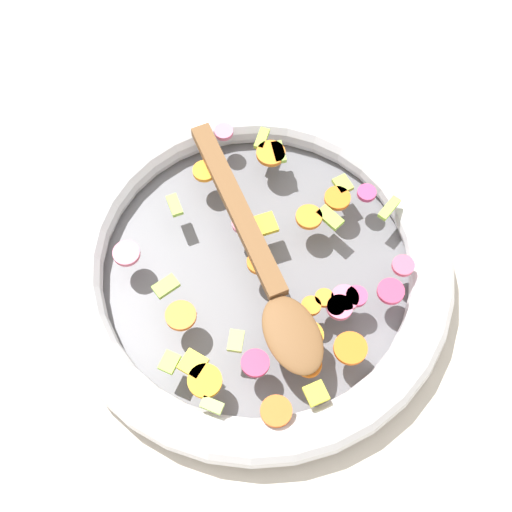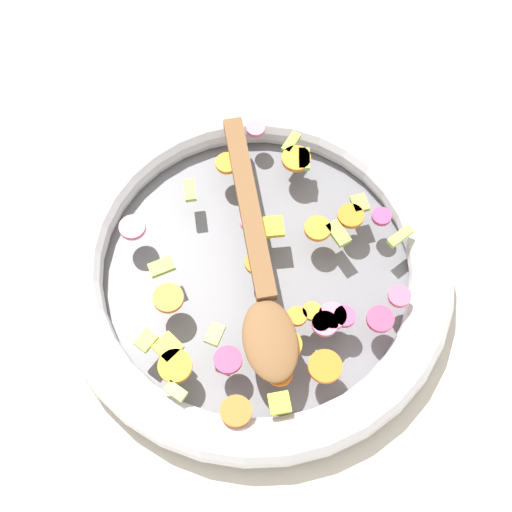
# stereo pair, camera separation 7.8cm
# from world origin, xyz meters

# --- Properties ---
(ground_plane) EXTENTS (4.00, 4.00, 0.00)m
(ground_plane) POSITION_xyz_m (0.00, 0.00, 0.00)
(ground_plane) COLOR beige
(skillet) EXTENTS (0.44, 0.44, 0.05)m
(skillet) POSITION_xyz_m (0.00, 0.00, 0.02)
(skillet) COLOR slate
(skillet) RESTS_ON ground_plane
(chopped_vegetables) EXTENTS (0.37, 0.32, 0.01)m
(chopped_vegetables) POSITION_xyz_m (0.04, 0.01, 0.05)
(chopped_vegetables) COLOR orange
(chopped_vegetables) RESTS_ON skillet
(wooden_spoon) EXTENTS (0.32, 0.06, 0.01)m
(wooden_spoon) POSITION_xyz_m (0.02, 0.00, 0.06)
(wooden_spoon) COLOR brown
(wooden_spoon) RESTS_ON chopped_vegetables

